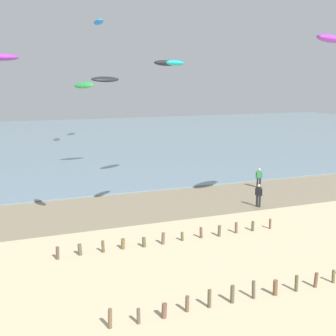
{
  "coord_description": "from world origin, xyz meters",
  "views": [
    {
      "loc": [
        -4.22,
        -4.99,
        9.14
      ],
      "look_at": [
        2.73,
        12.91,
        5.28
      ],
      "focal_mm": 46.85,
      "sensor_mm": 36.0,
      "label": 1
    }
  ],
  "objects_px": {
    "kite_aloft_8": "(329,38)",
    "kite_aloft_10": "(165,63)",
    "person_by_waterline": "(259,177)",
    "kite_aloft_5": "(99,22)",
    "person_left_flank": "(259,195)",
    "kite_aloft_12": "(175,63)",
    "kite_aloft_9": "(84,85)",
    "kite_aloft_6": "(105,79)"
  },
  "relations": [
    {
      "from": "kite_aloft_5",
      "to": "kite_aloft_6",
      "type": "height_order",
      "value": "kite_aloft_5"
    },
    {
      "from": "kite_aloft_5",
      "to": "kite_aloft_9",
      "type": "distance_m",
      "value": 30.56
    },
    {
      "from": "person_by_waterline",
      "to": "person_left_flank",
      "type": "height_order",
      "value": "same"
    },
    {
      "from": "kite_aloft_9",
      "to": "kite_aloft_5",
      "type": "bearing_deg",
      "value": 145.32
    },
    {
      "from": "person_by_waterline",
      "to": "kite_aloft_6",
      "type": "xyz_separation_m",
      "value": [
        -10.77,
        10.67,
        8.3
      ]
    },
    {
      "from": "kite_aloft_5",
      "to": "kite_aloft_12",
      "type": "bearing_deg",
      "value": -175.85
    },
    {
      "from": "person_left_flank",
      "to": "kite_aloft_12",
      "type": "distance_m",
      "value": 12.11
    },
    {
      "from": "person_by_waterline",
      "to": "kite_aloft_5",
      "type": "distance_m",
      "value": 27.98
    },
    {
      "from": "kite_aloft_5",
      "to": "kite_aloft_10",
      "type": "bearing_deg",
      "value": -167.98
    },
    {
      "from": "person_left_flank",
      "to": "kite_aloft_10",
      "type": "distance_m",
      "value": 13.26
    },
    {
      "from": "person_by_waterline",
      "to": "kite_aloft_12",
      "type": "distance_m",
      "value": 15.95
    },
    {
      "from": "person_by_waterline",
      "to": "kite_aloft_10",
      "type": "xyz_separation_m",
      "value": [
        -7.46,
        3.09,
        9.6
      ]
    },
    {
      "from": "person_by_waterline",
      "to": "kite_aloft_12",
      "type": "relative_size",
      "value": 0.89
    },
    {
      "from": "person_by_waterline",
      "to": "kite_aloft_12",
      "type": "xyz_separation_m",
      "value": [
        -10.8,
        -7.29,
        9.21
      ]
    },
    {
      "from": "kite_aloft_9",
      "to": "kite_aloft_10",
      "type": "height_order",
      "value": "kite_aloft_10"
    },
    {
      "from": "kite_aloft_9",
      "to": "kite_aloft_12",
      "type": "relative_size",
      "value": 0.96
    },
    {
      "from": "kite_aloft_5",
      "to": "kite_aloft_12",
      "type": "distance_m",
      "value": 29.9
    },
    {
      "from": "kite_aloft_8",
      "to": "kite_aloft_10",
      "type": "distance_m",
      "value": 13.58
    },
    {
      "from": "kite_aloft_8",
      "to": "kite_aloft_10",
      "type": "relative_size",
      "value": 1.11
    },
    {
      "from": "kite_aloft_6",
      "to": "kite_aloft_10",
      "type": "relative_size",
      "value": 0.96
    },
    {
      "from": "person_left_flank",
      "to": "kite_aloft_6",
      "type": "height_order",
      "value": "kite_aloft_6"
    },
    {
      "from": "person_by_waterline",
      "to": "kite_aloft_8",
      "type": "distance_m",
      "value": 14.0
    },
    {
      "from": "kite_aloft_5",
      "to": "kite_aloft_8",
      "type": "height_order",
      "value": "kite_aloft_5"
    },
    {
      "from": "person_left_flank",
      "to": "person_by_waterline",
      "type": "bearing_deg",
      "value": 57.0
    },
    {
      "from": "person_by_waterline",
      "to": "person_left_flank",
      "type": "xyz_separation_m",
      "value": [
        -3.27,
        -5.03,
        0.0
      ]
    },
    {
      "from": "person_left_flank",
      "to": "kite_aloft_10",
      "type": "xyz_separation_m",
      "value": [
        -4.19,
        8.13,
        9.6
      ]
    },
    {
      "from": "person_left_flank",
      "to": "kite_aloft_5",
      "type": "height_order",
      "value": "kite_aloft_5"
    },
    {
      "from": "person_left_flank",
      "to": "kite_aloft_8",
      "type": "relative_size",
      "value": 0.53
    },
    {
      "from": "person_left_flank",
      "to": "kite_aloft_6",
      "type": "xyz_separation_m",
      "value": [
        -7.5,
        15.7,
        8.3
      ]
    },
    {
      "from": "kite_aloft_6",
      "to": "kite_aloft_12",
      "type": "relative_size",
      "value": 1.46
    },
    {
      "from": "kite_aloft_8",
      "to": "kite_aloft_9",
      "type": "relative_size",
      "value": 1.75
    },
    {
      "from": "person_left_flank",
      "to": "kite_aloft_5",
      "type": "bearing_deg",
      "value": 101.38
    },
    {
      "from": "kite_aloft_5",
      "to": "person_left_flank",
      "type": "bearing_deg",
      "value": -160.38
    },
    {
      "from": "kite_aloft_10",
      "to": "kite_aloft_12",
      "type": "bearing_deg",
      "value": 37.84
    },
    {
      "from": "kite_aloft_8",
      "to": "kite_aloft_10",
      "type": "height_order",
      "value": "kite_aloft_8"
    },
    {
      "from": "kite_aloft_6",
      "to": "kite_aloft_9",
      "type": "xyz_separation_m",
      "value": [
        -5.32,
        -17.49,
        -0.35
      ]
    },
    {
      "from": "kite_aloft_8",
      "to": "kite_aloft_6",
      "type": "bearing_deg",
      "value": -92.68
    },
    {
      "from": "person_by_waterline",
      "to": "kite_aloft_5",
      "type": "bearing_deg",
      "value": 111.6
    },
    {
      "from": "kite_aloft_10",
      "to": "person_left_flank",
      "type": "bearing_deg",
      "value": 82.96
    },
    {
      "from": "kite_aloft_6",
      "to": "kite_aloft_9",
      "type": "distance_m",
      "value": 18.29
    },
    {
      "from": "kite_aloft_9",
      "to": "kite_aloft_8",
      "type": "bearing_deg",
      "value": 61.83
    },
    {
      "from": "kite_aloft_5",
      "to": "kite_aloft_6",
      "type": "xyz_separation_m",
      "value": [
        -2.06,
        -11.31,
        -6.68
      ]
    }
  ]
}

